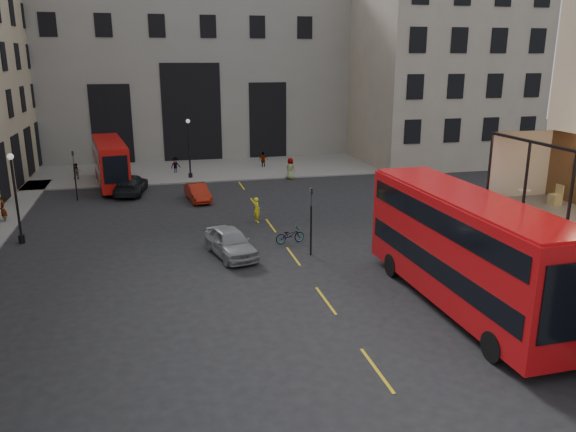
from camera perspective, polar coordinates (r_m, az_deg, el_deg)
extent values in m
plane|color=black|center=(21.40, 14.12, -14.29)|extent=(140.00, 140.00, 0.00)
cube|color=black|center=(23.14, 25.56, -7.55)|extent=(0.08, 9.20, 3.00)
cube|color=beige|center=(26.73, 22.51, 4.90)|extent=(3.00, 0.04, 2.90)
cube|color=slate|center=(22.29, 26.42, -1.13)|extent=(0.12, 10.00, 0.18)
cube|color=gray|center=(64.36, -10.26, 14.22)|extent=(34.00, 10.00, 18.00)
cube|color=black|center=(59.57, -9.74, 10.27)|extent=(6.00, 0.12, 10.00)
cube|color=black|center=(59.65, -17.47, 8.82)|extent=(4.00, 0.12, 8.00)
cube|color=black|center=(60.75, -2.05, 9.64)|extent=(4.00, 0.12, 8.00)
cube|color=#A39784|center=(63.31, 14.26, 14.88)|extent=(16.00, 18.00, 20.00)
cube|color=slate|center=(55.30, -10.16, 4.66)|extent=(40.00, 12.00, 0.12)
cylinder|color=black|center=(30.75, 2.35, -1.51)|extent=(0.10, 0.10, 2.80)
imported|color=black|center=(30.24, 2.39, 1.93)|extent=(0.16, 0.20, 1.00)
cylinder|color=black|center=(45.53, -20.76, 3.20)|extent=(0.10, 0.10, 2.80)
imported|color=black|center=(45.18, -21.00, 5.55)|extent=(0.16, 0.20, 1.00)
cylinder|color=black|center=(36.02, -25.86, 1.29)|extent=(0.14, 0.14, 5.00)
cylinder|color=black|center=(36.59, -25.44, -2.12)|extent=(0.36, 0.36, 0.50)
sphere|color=silver|center=(35.51, -26.37, 5.43)|extent=(0.36, 0.36, 0.36)
cylinder|color=black|center=(50.95, -9.99, 6.51)|extent=(0.14, 0.14, 5.00)
cylinder|color=black|center=(51.35, -9.87, 4.03)|extent=(0.36, 0.36, 0.50)
sphere|color=silver|center=(50.59, -10.14, 9.47)|extent=(0.36, 0.36, 0.36)
cube|color=#B80C10|center=(25.14, 17.40, -3.16)|extent=(3.16, 12.70, 4.48)
cube|color=black|center=(25.34, 17.28, -4.51)|extent=(3.18, 12.01, 0.92)
cube|color=black|center=(24.74, 17.66, -0.13)|extent=(3.18, 12.01, 0.92)
cube|color=#B80C10|center=(24.52, 17.83, 1.88)|extent=(3.04, 12.44, 0.14)
cylinder|color=black|center=(28.55, 10.52, -4.93)|extent=(0.35, 1.16, 1.15)
cylinder|color=black|center=(29.73, 15.13, -4.37)|extent=(0.35, 1.16, 1.15)
cylinder|color=black|center=(21.91, 20.14, -12.36)|extent=(0.35, 1.16, 1.15)
cylinder|color=black|center=(23.43, 25.54, -11.08)|extent=(0.35, 1.16, 1.15)
cube|color=red|center=(49.59, -17.58, 5.27)|extent=(3.55, 9.97, 3.46)
cube|color=black|center=(49.67, -17.53, 4.71)|extent=(3.51, 9.45, 0.71)
cube|color=black|center=(49.42, -17.68, 6.48)|extent=(3.51, 9.45, 0.71)
cube|color=red|center=(49.32, -17.75, 7.27)|extent=(3.43, 9.77, 0.11)
cylinder|color=black|center=(52.90, -18.77, 3.98)|extent=(0.37, 0.91, 0.89)
cylinder|color=black|center=(53.02, -16.64, 4.18)|extent=(0.37, 0.91, 0.89)
cylinder|color=black|center=(46.51, -18.29, 2.47)|extent=(0.37, 0.91, 0.89)
cylinder|color=black|center=(46.64, -15.87, 2.71)|extent=(0.37, 0.91, 0.89)
imported|color=gray|center=(30.95, -5.87, -2.68)|extent=(2.82, 4.88, 1.56)
imported|color=maroon|center=(43.19, -9.16, 2.36)|extent=(1.89, 4.04, 1.28)
imported|color=black|center=(46.57, -15.70, 3.11)|extent=(2.86, 5.52, 1.53)
imported|color=gray|center=(33.01, 0.21, -1.96)|extent=(1.86, 0.89, 0.94)
imported|color=#FFF11A|center=(37.12, -3.19, 0.63)|extent=(0.53, 0.69, 1.68)
imported|color=gray|center=(53.00, -20.67, 4.19)|extent=(0.83, 0.69, 1.56)
imported|color=gray|center=(53.68, -11.35, 5.05)|extent=(1.17, 0.98, 1.57)
imported|color=gray|center=(55.47, -2.53, 5.70)|extent=(0.99, 0.55, 1.59)
imported|color=gray|center=(50.30, 0.24, 4.84)|extent=(1.06, 1.11, 1.91)
imported|color=gray|center=(41.43, -26.97, 0.56)|extent=(0.61, 0.74, 1.75)
cylinder|color=beige|center=(25.27, 22.86, 2.43)|extent=(0.53, 0.53, 0.04)
cylinder|color=slate|center=(25.34, 22.78, 1.73)|extent=(0.07, 0.07, 0.62)
cylinder|color=slate|center=(25.41, 22.71, 1.04)|extent=(0.39, 0.39, 0.03)
cube|color=tan|center=(26.00, 25.47, 1.51)|extent=(0.46, 0.46, 0.45)
cube|color=tan|center=(26.04, 25.88, 2.45)|extent=(0.08, 0.42, 0.40)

